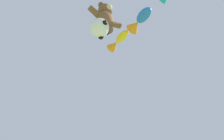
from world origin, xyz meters
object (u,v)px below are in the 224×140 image
Objects in this scene: soccer_ball_kite at (100,28)px; fish_kite_cobalt at (139,21)px; teddy_bear_kite at (105,17)px; fish_kite_goldfin at (118,41)px.

fish_kite_cobalt is at bearing -8.64° from soccer_ball_kite.
teddy_bear_kite reaches higher than soccer_ball_kite.
soccer_ball_kite is 3.88m from fish_kite_goldfin.
teddy_bear_kite is 1.54m from soccer_ball_kite.
fish_kite_cobalt is at bearing -12.93° from teddy_bear_kite.
fish_kite_goldfin reaches higher than soccer_ball_kite.
teddy_bear_kite is at bearing -144.66° from fish_kite_goldfin.
fish_kite_cobalt reaches higher than soccer_ball_kite.
fish_kite_cobalt is at bearing -86.22° from fish_kite_goldfin.
fish_kite_cobalt reaches higher than fish_kite_goldfin.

